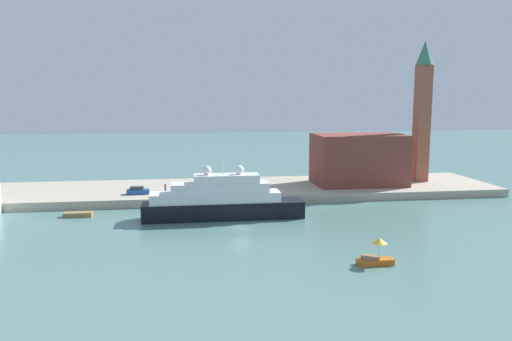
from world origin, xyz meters
TOP-DOWN VIEW (x-y plane):
  - ground at (0.00, 0.00)m, footprint 400.00×400.00m
  - quay_dock at (0.00, 27.08)m, footprint 110.00×22.17m
  - large_yacht at (-2.43, 6.43)m, footprint 26.08×4.62m
  - small_motorboat at (13.92, -18.79)m, footprint 4.26×1.82m
  - work_barge at (-25.87, 10.93)m, footprint 4.54×1.70m
  - harbor_building at (27.57, 26.15)m, footprint 18.21×11.62m
  - bell_tower at (41.98, 27.92)m, footprint 3.66×3.66m
  - parked_car at (-17.06, 21.43)m, footprint 4.13×1.70m
  - person_figure at (-12.04, 23.37)m, footprint 0.36×0.36m
  - mooring_bollard at (-2.31, 17.49)m, footprint 0.48×0.48m

SIDE VIEW (x-z plane):
  - ground at x=0.00m, z-range 0.00..0.00m
  - work_barge at x=-25.87m, z-range 0.00..0.76m
  - quay_dock at x=0.00m, z-range 0.00..1.52m
  - small_motorboat at x=13.92m, z-range -0.49..2.75m
  - mooring_bollard at x=-2.31m, z-range 1.52..2.13m
  - parked_car at x=-17.06m, z-range 1.43..2.85m
  - person_figure at x=-12.04m, z-range 1.46..3.09m
  - large_yacht at x=-2.43m, z-range -2.37..8.20m
  - harbor_building at x=27.57m, z-range 1.52..11.94m
  - bell_tower at x=41.98m, z-range 2.81..32.47m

